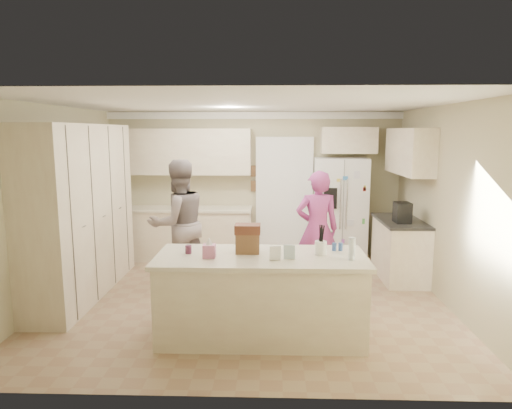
{
  "coord_description": "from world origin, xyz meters",
  "views": [
    {
      "loc": [
        0.29,
        -5.89,
        2.25
      ],
      "look_at": [
        0.1,
        0.35,
        1.25
      ],
      "focal_mm": 32.0,
      "sensor_mm": 36.0,
      "label": 1
    }
  ],
  "objects_px": {
    "refrigerator": "(340,209)",
    "dollhouse_body": "(248,243)",
    "island_base": "(261,298)",
    "utensil_crock": "(321,248)",
    "teen_girl": "(317,229)",
    "tissue_box": "(209,251)",
    "coffee_maker": "(402,212)",
    "teen_boy": "(178,224)"
  },
  "relations": [
    {
      "from": "utensil_crock",
      "to": "tissue_box",
      "type": "xyz_separation_m",
      "value": [
        -1.2,
        -0.15,
        -0.0
      ]
    },
    {
      "from": "refrigerator",
      "to": "dollhouse_body",
      "type": "distance_m",
      "value": 3.36
    },
    {
      "from": "island_base",
      "to": "teen_girl",
      "type": "relative_size",
      "value": 1.29
    },
    {
      "from": "island_base",
      "to": "tissue_box",
      "type": "height_order",
      "value": "tissue_box"
    },
    {
      "from": "tissue_box",
      "to": "refrigerator",
      "type": "bearing_deg",
      "value": 59.89
    },
    {
      "from": "dollhouse_body",
      "to": "teen_boy",
      "type": "height_order",
      "value": "teen_boy"
    },
    {
      "from": "island_base",
      "to": "teen_girl",
      "type": "height_order",
      "value": "teen_girl"
    },
    {
      "from": "refrigerator",
      "to": "coffee_maker",
      "type": "distance_m",
      "value": 1.43
    },
    {
      "from": "utensil_crock",
      "to": "teen_boy",
      "type": "xyz_separation_m",
      "value": [
        -1.88,
        1.6,
        -0.07
      ]
    },
    {
      "from": "teen_boy",
      "to": "dollhouse_body",
      "type": "bearing_deg",
      "value": 89.91
    },
    {
      "from": "coffee_maker",
      "to": "tissue_box",
      "type": "height_order",
      "value": "coffee_maker"
    },
    {
      "from": "refrigerator",
      "to": "dollhouse_body",
      "type": "bearing_deg",
      "value": -113.02
    },
    {
      "from": "island_base",
      "to": "teen_girl",
      "type": "bearing_deg",
      "value": 65.37
    },
    {
      "from": "coffee_maker",
      "to": "teen_boy",
      "type": "xyz_separation_m",
      "value": [
        -3.28,
        -0.25,
        -0.14
      ]
    },
    {
      "from": "dollhouse_body",
      "to": "island_base",
      "type": "bearing_deg",
      "value": -33.69
    },
    {
      "from": "utensil_crock",
      "to": "dollhouse_body",
      "type": "bearing_deg",
      "value": 176.42
    },
    {
      "from": "dollhouse_body",
      "to": "teen_boy",
      "type": "xyz_separation_m",
      "value": [
        -1.08,
        1.55,
        -0.1
      ]
    },
    {
      "from": "island_base",
      "to": "dollhouse_body",
      "type": "height_order",
      "value": "dollhouse_body"
    },
    {
      "from": "tissue_box",
      "to": "teen_boy",
      "type": "bearing_deg",
      "value": 111.31
    },
    {
      "from": "refrigerator",
      "to": "dollhouse_body",
      "type": "height_order",
      "value": "refrigerator"
    },
    {
      "from": "coffee_maker",
      "to": "utensil_crock",
      "type": "bearing_deg",
      "value": -127.12
    },
    {
      "from": "utensil_crock",
      "to": "dollhouse_body",
      "type": "relative_size",
      "value": 0.58
    },
    {
      "from": "island_base",
      "to": "coffee_maker",
      "type": "bearing_deg",
      "value": 42.83
    },
    {
      "from": "tissue_box",
      "to": "dollhouse_body",
      "type": "bearing_deg",
      "value": 26.57
    },
    {
      "from": "tissue_box",
      "to": "dollhouse_body",
      "type": "relative_size",
      "value": 0.54
    },
    {
      "from": "coffee_maker",
      "to": "utensil_crock",
      "type": "height_order",
      "value": "coffee_maker"
    },
    {
      "from": "coffee_maker",
      "to": "dollhouse_body",
      "type": "bearing_deg",
      "value": -140.71
    },
    {
      "from": "teen_girl",
      "to": "island_base",
      "type": "bearing_deg",
      "value": 62.1
    },
    {
      "from": "island_base",
      "to": "teen_girl",
      "type": "distance_m",
      "value": 1.92
    },
    {
      "from": "island_base",
      "to": "dollhouse_body",
      "type": "relative_size",
      "value": 8.46
    },
    {
      "from": "teen_girl",
      "to": "utensil_crock",
      "type": "bearing_deg",
      "value": 82.23
    },
    {
      "from": "coffee_maker",
      "to": "island_base",
      "type": "distance_m",
      "value": 2.87
    },
    {
      "from": "utensil_crock",
      "to": "teen_girl",
      "type": "distance_m",
      "value": 1.66
    },
    {
      "from": "coffee_maker",
      "to": "tissue_box",
      "type": "relative_size",
      "value": 2.14
    },
    {
      "from": "utensil_crock",
      "to": "teen_boy",
      "type": "height_order",
      "value": "teen_boy"
    },
    {
      "from": "island_base",
      "to": "utensil_crock",
      "type": "distance_m",
      "value": 0.86
    },
    {
      "from": "refrigerator",
      "to": "teen_boy",
      "type": "bearing_deg",
      "value": -147.04
    },
    {
      "from": "coffee_maker",
      "to": "utensil_crock",
      "type": "xyz_separation_m",
      "value": [
        -1.4,
        -1.85,
        -0.07
      ]
    },
    {
      "from": "utensil_crock",
      "to": "teen_girl",
      "type": "xyz_separation_m",
      "value": [
        0.13,
        1.65,
        -0.15
      ]
    },
    {
      "from": "coffee_maker",
      "to": "island_base",
      "type": "height_order",
      "value": "coffee_maker"
    },
    {
      "from": "island_base",
      "to": "tissue_box",
      "type": "xyz_separation_m",
      "value": [
        -0.55,
        -0.1,
        0.56
      ]
    },
    {
      "from": "refrigerator",
      "to": "dollhouse_body",
      "type": "relative_size",
      "value": 6.92
    }
  ]
}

